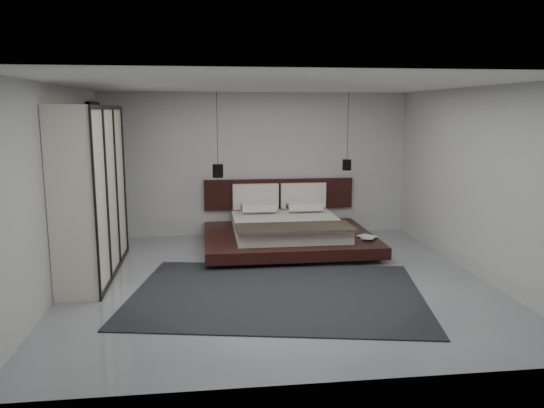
{
  "coord_description": "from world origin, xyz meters",
  "views": [
    {
      "loc": [
        -1.01,
        -7.38,
        2.45
      ],
      "look_at": [
        0.08,
        1.2,
        0.92
      ],
      "focal_mm": 35.0,
      "sensor_mm": 36.0,
      "label": 1
    }
  ],
  "objects": [
    {
      "name": "wall_front",
      "position": [
        0.0,
        -3.0,
        1.4
      ],
      "size": [
        6.0,
        0.0,
        6.0
      ],
      "primitive_type": "plane",
      "rotation": [
        -1.57,
        0.0,
        0.0
      ],
      "color": "#BBBBB8",
      "rests_on": "floor"
    },
    {
      "name": "book_upper",
      "position": [
        1.64,
        1.19,
        0.32
      ],
      "size": [
        0.33,
        0.35,
        0.02
      ],
      "primitive_type": "imported",
      "rotation": [
        0.0,
        0.0,
        -0.55
      ],
      "color": "#99724C",
      "rests_on": "book_lower"
    },
    {
      "name": "rug",
      "position": [
        -0.08,
        -0.61,
        0.01
      ],
      "size": [
        4.33,
        3.45,
        0.02
      ],
      "primitive_type": "cube",
      "rotation": [
        0.0,
        0.0,
        -0.19
      ],
      "color": "black",
      "rests_on": "floor"
    },
    {
      "name": "pendant_left",
      "position": [
        -0.78,
        2.39,
        1.36
      ],
      "size": [
        0.2,
        0.2,
        1.57
      ],
      "color": "black",
      "rests_on": "ceiling"
    },
    {
      "name": "wall_right",
      "position": [
        3.0,
        0.0,
        1.4
      ],
      "size": [
        0.0,
        6.0,
        6.0
      ],
      "primitive_type": "plane",
      "rotation": [
        1.57,
        0.0,
        -1.57
      ],
      "color": "#BBBBB8",
      "rests_on": "floor"
    },
    {
      "name": "pendant_right",
      "position": [
        1.66,
        2.39,
        1.44
      ],
      "size": [
        0.17,
        0.17,
        1.47
      ],
      "color": "black",
      "rests_on": "ceiling"
    },
    {
      "name": "wall_left",
      "position": [
        -3.0,
        0.0,
        1.4
      ],
      "size": [
        0.0,
        6.0,
        6.0
      ],
      "primitive_type": "plane",
      "rotation": [
        1.57,
        0.0,
        1.57
      ],
      "color": "#BBBBB8",
      "rests_on": "floor"
    },
    {
      "name": "ceiling",
      "position": [
        0.0,
        0.0,
        2.8
      ],
      "size": [
        6.0,
        6.0,
        0.0
      ],
      "primitive_type": "plane",
      "rotation": [
        3.14,
        0.0,
        0.0
      ],
      "color": "white",
      "rests_on": "wall_back"
    },
    {
      "name": "bed",
      "position": [
        0.44,
        1.9,
        0.3
      ],
      "size": [
        2.97,
        2.47,
        1.11
      ],
      "color": "black",
      "rests_on": "floor"
    },
    {
      "name": "lattice_screen",
      "position": [
        -2.95,
        2.45,
        1.3
      ],
      "size": [
        0.05,
        0.9,
        2.6
      ],
      "primitive_type": "cube",
      "color": "black",
      "rests_on": "floor"
    },
    {
      "name": "wall_back",
      "position": [
        0.0,
        3.0,
        1.4
      ],
      "size": [
        6.0,
        0.0,
        6.0
      ],
      "primitive_type": "plane",
      "rotation": [
        1.57,
        0.0,
        0.0
      ],
      "color": "#BBBBB8",
      "rests_on": "floor"
    },
    {
      "name": "book_lower",
      "position": [
        1.66,
        1.22,
        0.29
      ],
      "size": [
        0.36,
        0.38,
        0.03
      ],
      "primitive_type": "imported",
      "rotation": [
        0.0,
        0.0,
        0.57
      ],
      "color": "#99724C",
      "rests_on": "bed"
    },
    {
      "name": "wardrobe",
      "position": [
        -2.7,
        0.69,
        1.26
      ],
      "size": [
        0.61,
        2.58,
        2.53
      ],
      "color": "silver",
      "rests_on": "floor"
    },
    {
      "name": "floor",
      "position": [
        0.0,
        0.0,
        0.0
      ],
      "size": [
        6.0,
        6.0,
        0.0
      ],
      "primitive_type": "plane",
      "color": "gray",
      "rests_on": "ground"
    }
  ]
}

